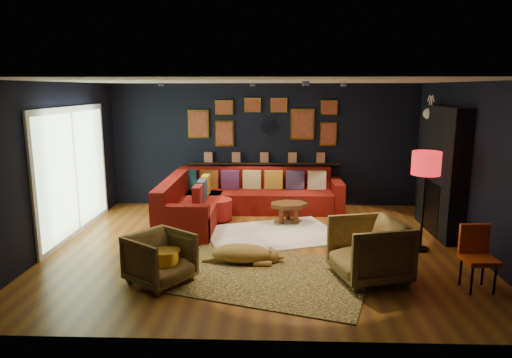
{
  "coord_description": "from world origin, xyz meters",
  "views": [
    {
      "loc": [
        0.16,
        -6.94,
        2.5
      ],
      "look_at": [
        -0.09,
        0.3,
        1.05
      ],
      "focal_mm": 32.0,
      "sensor_mm": 36.0,
      "label": 1
    }
  ],
  "objects_px": {
    "coffee_table": "(289,207)",
    "pouf": "(217,209)",
    "gold_stool": "(167,266)",
    "dog": "(241,250)",
    "armchair_left": "(160,256)",
    "orange_chair": "(477,252)",
    "floor_lamp": "(426,168)",
    "armchair_right": "(369,247)",
    "sectional": "(232,200)"
  },
  "relations": [
    {
      "from": "coffee_table",
      "to": "pouf",
      "type": "bearing_deg",
      "value": 172.9
    },
    {
      "from": "gold_stool",
      "to": "dog",
      "type": "relative_size",
      "value": 0.37
    },
    {
      "from": "armchair_left",
      "to": "orange_chair",
      "type": "height_order",
      "value": "orange_chair"
    },
    {
      "from": "armchair_left",
      "to": "floor_lamp",
      "type": "distance_m",
      "value": 4.12
    },
    {
      "from": "pouf",
      "to": "armchair_right",
      "type": "distance_m",
      "value": 3.58
    },
    {
      "from": "coffee_table",
      "to": "armchair_left",
      "type": "height_order",
      "value": "armchair_left"
    },
    {
      "from": "orange_chair",
      "to": "sectional",
      "type": "bearing_deg",
      "value": 132.53
    },
    {
      "from": "sectional",
      "to": "orange_chair",
      "type": "xyz_separation_m",
      "value": [
        3.36,
        -3.22,
        0.16
      ]
    },
    {
      "from": "orange_chair",
      "to": "floor_lamp",
      "type": "distance_m",
      "value": 1.62
    },
    {
      "from": "orange_chair",
      "to": "pouf",
      "type": "bearing_deg",
      "value": 137.59
    },
    {
      "from": "pouf",
      "to": "gold_stool",
      "type": "xyz_separation_m",
      "value": [
        -0.3,
        -2.89,
        0.0
      ]
    },
    {
      "from": "armchair_left",
      "to": "pouf",
      "type": "bearing_deg",
      "value": 28.49
    },
    {
      "from": "sectional",
      "to": "coffee_table",
      "type": "relative_size",
      "value": 4.08
    },
    {
      "from": "gold_stool",
      "to": "floor_lamp",
      "type": "relative_size",
      "value": 0.28
    },
    {
      "from": "sectional",
      "to": "gold_stool",
      "type": "xyz_separation_m",
      "value": [
        -0.57,
        -3.2,
        -0.1
      ]
    },
    {
      "from": "coffee_table",
      "to": "orange_chair",
      "type": "bearing_deg",
      "value": -50.48
    },
    {
      "from": "coffee_table",
      "to": "pouf",
      "type": "relative_size",
      "value": 1.43
    },
    {
      "from": "pouf",
      "to": "armchair_left",
      "type": "bearing_deg",
      "value": -97.64
    },
    {
      "from": "coffee_table",
      "to": "floor_lamp",
      "type": "relative_size",
      "value": 0.53
    },
    {
      "from": "armchair_left",
      "to": "dog",
      "type": "height_order",
      "value": "armchair_left"
    },
    {
      "from": "armchair_right",
      "to": "coffee_table",
      "type": "bearing_deg",
      "value": -173.25
    },
    {
      "from": "sectional",
      "to": "coffee_table",
      "type": "height_order",
      "value": "sectional"
    },
    {
      "from": "armchair_left",
      "to": "gold_stool",
      "type": "relative_size",
      "value": 1.65
    },
    {
      "from": "orange_chair",
      "to": "coffee_table",
      "type": "bearing_deg",
      "value": 125.86
    },
    {
      "from": "dog",
      "to": "floor_lamp",
      "type": "bearing_deg",
      "value": 15.01
    },
    {
      "from": "pouf",
      "to": "orange_chair",
      "type": "height_order",
      "value": "orange_chair"
    },
    {
      "from": "pouf",
      "to": "dog",
      "type": "relative_size",
      "value": 0.49
    },
    {
      "from": "armchair_right",
      "to": "floor_lamp",
      "type": "bearing_deg",
      "value": 123.43
    },
    {
      "from": "floor_lamp",
      "to": "coffee_table",
      "type": "bearing_deg",
      "value": 145.64
    },
    {
      "from": "armchair_right",
      "to": "orange_chair",
      "type": "height_order",
      "value": "armchair_right"
    },
    {
      "from": "pouf",
      "to": "orange_chair",
      "type": "xyz_separation_m",
      "value": [
        3.63,
        -2.91,
        0.26
      ]
    },
    {
      "from": "armchair_right",
      "to": "gold_stool",
      "type": "height_order",
      "value": "armchair_right"
    },
    {
      "from": "floor_lamp",
      "to": "dog",
      "type": "height_order",
      "value": "floor_lamp"
    },
    {
      "from": "pouf",
      "to": "gold_stool",
      "type": "bearing_deg",
      "value": -96.0
    },
    {
      "from": "sectional",
      "to": "armchair_left",
      "type": "bearing_deg",
      "value": -101.61
    },
    {
      "from": "sectional",
      "to": "armchair_right",
      "type": "relative_size",
      "value": 3.79
    },
    {
      "from": "pouf",
      "to": "armchair_left",
      "type": "distance_m",
      "value": 2.93
    },
    {
      "from": "sectional",
      "to": "pouf",
      "type": "relative_size",
      "value": 5.85
    },
    {
      "from": "orange_chair",
      "to": "floor_lamp",
      "type": "xyz_separation_m",
      "value": [
        -0.25,
        1.36,
        0.83
      ]
    },
    {
      "from": "gold_stool",
      "to": "coffee_table",
      "type": "bearing_deg",
      "value": 58.47
    },
    {
      "from": "gold_stool",
      "to": "orange_chair",
      "type": "relative_size",
      "value": 0.54
    },
    {
      "from": "sectional",
      "to": "orange_chair",
      "type": "height_order",
      "value": "sectional"
    },
    {
      "from": "sectional",
      "to": "dog",
      "type": "distance_m",
      "value": 2.53
    },
    {
      "from": "coffee_table",
      "to": "gold_stool",
      "type": "relative_size",
      "value": 1.88
    },
    {
      "from": "sectional",
      "to": "floor_lamp",
      "type": "distance_m",
      "value": 3.76
    },
    {
      "from": "armchair_left",
      "to": "floor_lamp",
      "type": "xyz_separation_m",
      "value": [
        3.77,
        1.35,
        0.95
      ]
    },
    {
      "from": "pouf",
      "to": "armchair_left",
      "type": "relative_size",
      "value": 0.79
    },
    {
      "from": "armchair_right",
      "to": "gold_stool",
      "type": "relative_size",
      "value": 2.02
    },
    {
      "from": "sectional",
      "to": "floor_lamp",
      "type": "bearing_deg",
      "value": -30.83
    },
    {
      "from": "armchair_right",
      "to": "orange_chair",
      "type": "bearing_deg",
      "value": 66.42
    }
  ]
}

